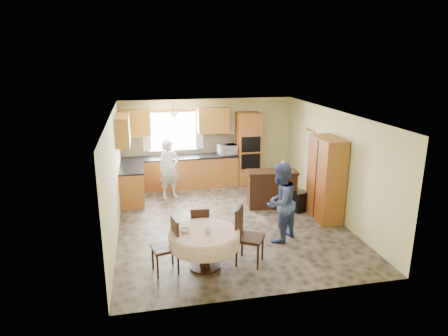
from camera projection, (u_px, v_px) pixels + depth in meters
name	position (u px, v px, depth m)	size (l,w,h in m)	color
floor	(230.00, 222.00, 9.23)	(5.00, 6.00, 0.01)	brown
ceiling	(230.00, 114.00, 8.53)	(5.00, 6.00, 0.01)	white
wall_back	(208.00, 142.00, 11.70)	(5.00, 0.02, 2.50)	#D0CA85
wall_front	(273.00, 224.00, 6.06)	(5.00, 0.02, 2.50)	#D0CA85
wall_left	(114.00, 177.00, 8.39)	(0.02, 6.00, 2.50)	#D0CA85
wall_right	(334.00, 164.00, 9.37)	(0.02, 6.00, 2.50)	#D0CA85
window	(173.00, 131.00, 11.39)	(1.40, 0.03, 1.10)	white
curtain_left	(146.00, 131.00, 11.18)	(0.22, 0.02, 1.15)	white
curtain_right	(199.00, 129.00, 11.48)	(0.22, 0.02, 1.15)	white
base_cab_back	(181.00, 173.00, 11.48)	(3.30, 0.60, 0.88)	#C67A34
counter_back	(180.00, 157.00, 11.35)	(3.30, 0.64, 0.04)	black
base_cab_left	(132.00, 185.00, 10.37)	(0.60, 1.20, 0.88)	#C67A34
counter_left	(131.00, 168.00, 10.24)	(0.64, 1.20, 0.04)	black
backsplash	(179.00, 145.00, 11.55)	(3.30, 0.02, 0.55)	beige
wall_cab_left	(135.00, 123.00, 10.96)	(0.85, 0.33, 0.72)	#C88A32
wall_cab_right	(213.00, 120.00, 11.39)	(0.90, 0.33, 0.72)	#C88A32
wall_cab_side	(123.00, 130.00, 9.93)	(0.33, 1.20, 0.72)	#C88A32
oven_tower	(248.00, 149.00, 11.69)	(0.66, 0.62, 2.12)	#C67A34
oven_upper	(251.00, 145.00, 11.34)	(0.56, 0.01, 0.45)	black
oven_lower	(251.00, 161.00, 11.48)	(0.56, 0.01, 0.45)	black
pendant	(174.00, 116.00, 10.79)	(0.36, 0.36, 0.18)	beige
sideboard	(272.00, 190.00, 10.01)	(1.24, 0.51, 0.89)	#391E0F
space_heater	(300.00, 201.00, 9.78)	(0.36, 0.25, 0.50)	black
cupboard	(326.00, 179.00, 9.17)	(0.51, 1.01, 1.93)	#C67A34
dining_table	(204.00, 239.00, 7.11)	(1.26, 1.26, 0.72)	#391E0F
chair_left	(169.00, 243.00, 7.01)	(0.50, 0.50, 0.99)	#391E0F
chair_back	(200.00, 226.00, 7.82)	(0.43, 0.43, 0.88)	#391E0F
chair_right	(245.00, 233.00, 7.29)	(0.63, 0.63, 1.07)	#391E0F
framed_picture	(310.00, 138.00, 10.52)	(0.06, 0.54, 0.45)	gold
microwave	(227.00, 150.00, 11.53)	(0.52, 0.36, 0.29)	silver
person_sink	(169.00, 169.00, 10.58)	(0.57, 0.38, 1.57)	silver
person_dining	(280.00, 202.00, 8.11)	(0.81, 0.63, 1.66)	#38467A
bowl_sideboard	(265.00, 173.00, 9.84)	(0.24, 0.24, 0.06)	#B2B2B2
bottle_sideboard	(283.00, 166.00, 9.89)	(0.13, 0.13, 0.33)	silver
cup_table	(208.00, 231.00, 6.97)	(0.11, 0.11, 0.09)	#B2B2B2
bowl_table	(185.00, 231.00, 7.02)	(0.18, 0.18, 0.06)	#B2B2B2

